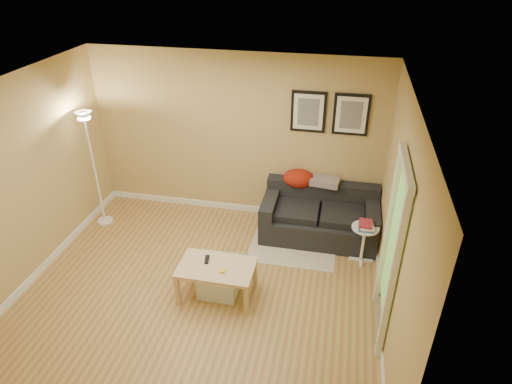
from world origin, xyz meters
TOP-DOWN VIEW (x-y plane):
  - floor at (0.00, 0.00)m, footprint 4.50×4.50m
  - ceiling at (0.00, 0.00)m, footprint 4.50×4.50m
  - wall_back at (0.00, 2.00)m, footprint 4.50×0.00m
  - wall_front at (0.00, -2.00)m, footprint 4.50×0.00m
  - wall_left at (-2.25, 0.00)m, footprint 0.00×4.00m
  - wall_right at (2.25, 0.00)m, footprint 0.00×4.00m
  - baseboard_back at (0.00, 1.99)m, footprint 4.50×0.02m
  - baseboard_left at (-2.24, 0.00)m, footprint 0.02×4.00m
  - baseboard_right at (2.24, 0.00)m, footprint 0.02×4.00m
  - sofa at (1.38, 1.53)m, footprint 1.70×0.90m
  - red_throw at (1.01, 1.86)m, footprint 0.48×0.36m
  - plaid_throw at (1.40, 1.83)m, footprint 0.45×0.32m
  - framed_print_left at (1.08, 1.98)m, footprint 0.50×0.04m
  - framed_print_right at (1.68, 1.98)m, footprint 0.50×0.04m
  - area_rug at (1.04, 1.10)m, footprint 1.25×0.85m
  - green_runner at (0.09, 0.59)m, footprint 0.70×0.50m
  - coffee_table at (0.24, -0.04)m, footprint 0.98×0.65m
  - remote_control at (0.09, 0.05)m, footprint 0.08×0.17m
  - tape_roll at (0.34, -0.12)m, footprint 0.07×0.07m
  - storage_bin at (0.24, -0.01)m, footprint 0.50×0.36m
  - side_table at (2.02, 1.05)m, footprint 0.37×0.37m
  - book_stack at (2.02, 1.03)m, footprint 0.27×0.31m
  - floor_lamp at (-2.00, 1.21)m, footprint 0.24×0.24m
  - doorway at (2.20, -0.15)m, footprint 0.12×1.01m

SIDE VIEW (x-z plane):
  - floor at x=0.00m, z-range 0.00..0.00m
  - area_rug at x=1.04m, z-range 0.00..0.01m
  - green_runner at x=0.09m, z-range 0.00..0.01m
  - baseboard_back at x=0.00m, z-range 0.00..0.10m
  - baseboard_left at x=-2.24m, z-range 0.00..0.10m
  - baseboard_right at x=2.24m, z-range 0.00..0.10m
  - storage_bin at x=0.24m, z-range 0.00..0.31m
  - coffee_table at x=0.24m, z-range 0.00..0.47m
  - side_table at x=2.02m, z-range 0.00..0.56m
  - sofa at x=1.38m, z-range 0.00..0.75m
  - remote_control at x=0.09m, z-range 0.47..0.49m
  - tape_roll at x=0.34m, z-range 0.47..0.50m
  - book_stack at x=2.02m, z-range 0.56..0.65m
  - red_throw at x=1.01m, z-range 0.63..0.91m
  - plaid_throw at x=1.40m, z-range 0.73..0.83m
  - floor_lamp at x=-2.00m, z-range -0.05..1.80m
  - doorway at x=2.20m, z-range -0.04..2.09m
  - wall_back at x=0.00m, z-range -0.95..3.55m
  - wall_front at x=0.00m, z-range -0.95..3.55m
  - wall_left at x=-2.25m, z-range -0.70..3.30m
  - wall_right at x=2.25m, z-range -0.70..3.30m
  - framed_print_left at x=1.08m, z-range 1.50..2.10m
  - framed_print_right at x=1.68m, z-range 1.50..2.10m
  - ceiling at x=0.00m, z-range 2.60..2.60m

